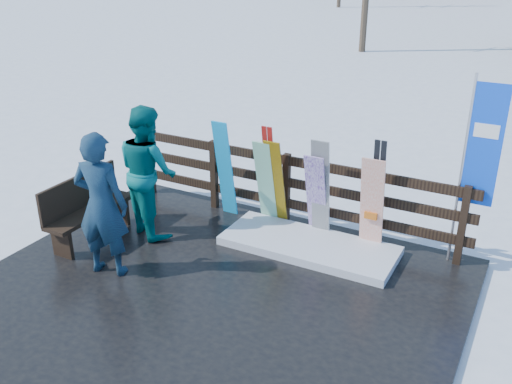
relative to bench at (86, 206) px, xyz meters
The scene contains 16 objects.
ground 2.48m from the bench, ahead, with size 700.00×700.00×0.00m, color white.
deck 2.47m from the bench, ahead, with size 6.00×5.00×0.08m, color black.
fence 2.98m from the bench, 37.29° to the left, with size 5.60×0.10×1.15m.
snow_patch 3.29m from the bench, 21.74° to the left, with size 2.49×1.00×0.12m, color white.
bench is the anchor object (origin of this frame).
snowboard_0 2.14m from the bench, 48.27° to the left, with size 0.26×0.03×1.63m, color #11A5EB.
snowboard_1 2.66m from the bench, 36.68° to the left, with size 0.28×0.03×1.44m, color white.
snowboard_2 2.80m from the bench, 34.53° to the left, with size 0.25×0.03×1.49m, color #FFB303.
snowboard_3 3.36m from the bench, 28.23° to the left, with size 0.29×0.03×1.37m, color white.
snowboard_4 3.41m from the bench, 27.75° to the left, with size 0.27×0.03×1.56m, color black.
snowboard_5 4.11m from the bench, 22.74° to the left, with size 0.33×0.03×1.43m, color white.
ski_pair_a 2.74m from the bench, 37.40° to the left, with size 0.16×0.27×1.62m.
ski_pair_b 4.18m from the bench, 23.38° to the left, with size 0.17×0.17×1.66m.
rental_flag 5.46m from the bench, 20.30° to the left, with size 0.45×0.04×2.60m.
person_front 1.16m from the bench, 33.83° to the right, with size 0.71×0.47×1.95m, color navy.
person_back 1.03m from the bench, 42.49° to the left, with size 0.95×0.74×1.96m, color #066767.
Camera 1 is at (3.36, -5.08, 4.13)m, focal length 40.00 mm.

